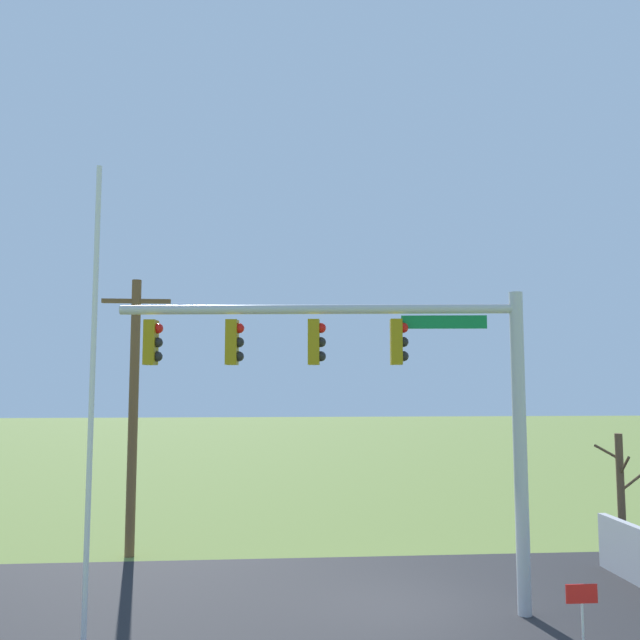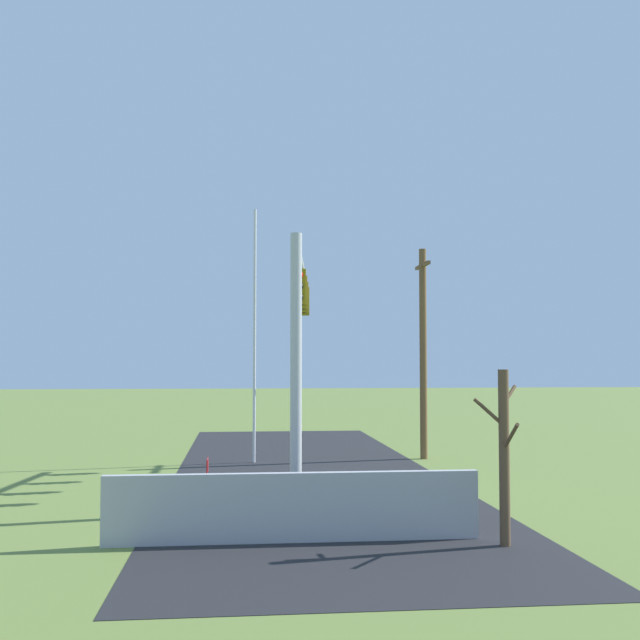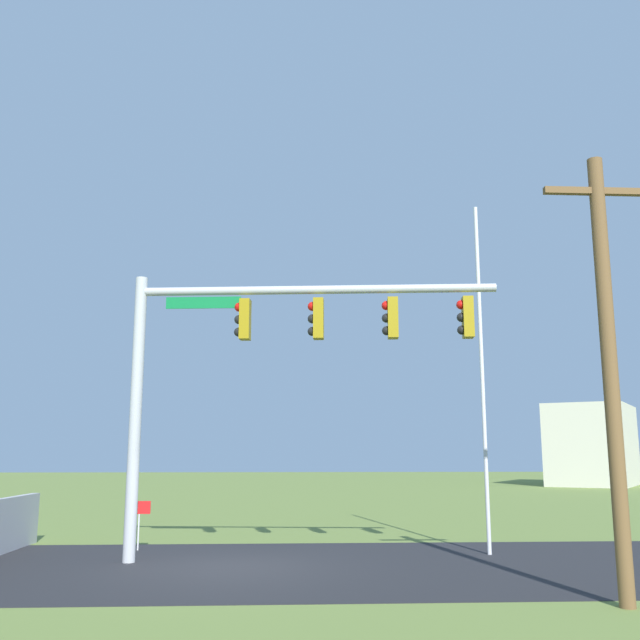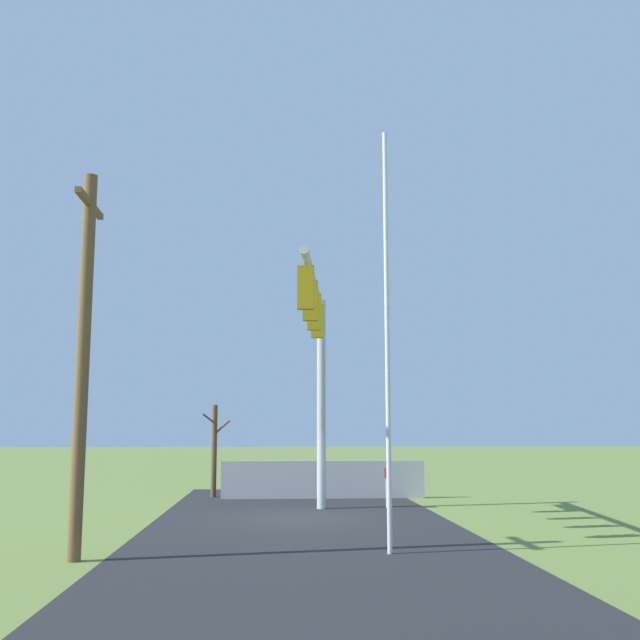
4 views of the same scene
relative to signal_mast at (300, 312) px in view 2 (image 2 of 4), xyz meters
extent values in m
plane|color=olive|center=(0.51, 0.41, -4.85)|extent=(160.00, 160.00, 0.00)
cube|color=#232326|center=(-3.49, 0.41, -4.84)|extent=(28.00, 8.00, 0.01)
cube|color=#B7B5AD|center=(3.83, -0.31, -4.84)|extent=(6.00, 6.00, 0.01)
cube|color=#A8A8AD|center=(6.25, -0.60, -4.18)|extent=(0.20, 7.28, 1.33)
cylinder|color=#B2B5BA|center=(2.83, -0.31, -1.55)|extent=(0.28, 0.28, 6.58)
cylinder|color=#B2B5BA|center=(-1.35, 0.15, 1.39)|extent=(8.40, 1.11, 0.20)
cube|color=#0F7238|center=(1.33, -0.14, 1.11)|extent=(1.79, 0.22, 0.28)
cube|color=#937A0F|center=(0.32, -0.03, 0.69)|extent=(0.28, 0.38, 0.96)
sphere|color=red|center=(0.47, -0.05, 0.99)|extent=(0.22, 0.22, 0.22)
sphere|color=black|center=(0.47, -0.05, 0.69)|extent=(0.22, 0.22, 0.22)
sphere|color=black|center=(0.47, -0.05, 0.39)|extent=(0.22, 0.22, 0.22)
cube|color=#937A0F|center=(-1.41, 0.15, 0.69)|extent=(0.28, 0.38, 0.96)
sphere|color=red|center=(-1.26, 0.14, 0.99)|extent=(0.22, 0.22, 0.22)
sphere|color=black|center=(-1.26, 0.14, 0.69)|extent=(0.22, 0.22, 0.22)
sphere|color=black|center=(-1.26, 0.14, 0.39)|extent=(0.22, 0.22, 0.22)
cube|color=#937A0F|center=(-3.14, 0.34, 0.69)|extent=(0.28, 0.38, 0.96)
sphere|color=red|center=(-2.99, 0.33, 0.99)|extent=(0.22, 0.22, 0.22)
sphere|color=black|center=(-2.99, 0.33, 0.69)|extent=(0.22, 0.22, 0.22)
sphere|color=black|center=(-2.99, 0.33, 0.39)|extent=(0.22, 0.22, 0.22)
cube|color=#937A0F|center=(-4.87, 0.53, 0.69)|extent=(0.28, 0.38, 0.96)
sphere|color=red|center=(-4.72, 0.51, 0.99)|extent=(0.22, 0.22, 0.22)
sphere|color=black|center=(-4.72, 0.51, 0.69)|extent=(0.22, 0.22, 0.22)
sphere|color=black|center=(-4.72, 0.51, 0.39)|extent=(0.22, 0.22, 0.22)
cylinder|color=silver|center=(-5.63, -1.14, -0.43)|extent=(0.10, 0.10, 8.82)
cylinder|color=brown|center=(-6.08, 4.95, -1.06)|extent=(0.26, 0.26, 7.57)
cube|color=brown|center=(-6.08, 4.95, 2.13)|extent=(1.90, 0.12, 0.12)
cylinder|color=brown|center=(6.97, 3.36, -3.18)|extent=(0.20, 0.20, 3.34)
cylinder|color=brown|center=(7.34, 3.36, -2.75)|extent=(0.78, 0.07, 0.57)
cylinder|color=brown|center=(6.74, 3.56, -2.01)|extent=(0.54, 0.47, 0.39)
cylinder|color=brown|center=(6.95, 3.08, -2.33)|extent=(0.12, 0.61, 0.55)
cylinder|color=silver|center=(3.04, -2.39, -4.40)|extent=(0.04, 0.04, 0.90)
cube|color=red|center=(3.04, -2.39, -3.79)|extent=(0.56, 0.02, 0.32)
camera|label=1|loc=(-2.36, -13.65, -0.20)|focal=36.77mm
camera|label=2|loc=(21.35, -1.66, -1.36)|focal=43.49mm
camera|label=3|loc=(-0.54, 16.68, -2.43)|focal=40.23mm
camera|label=4|loc=(-20.93, 1.22, -2.35)|focal=41.97mm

